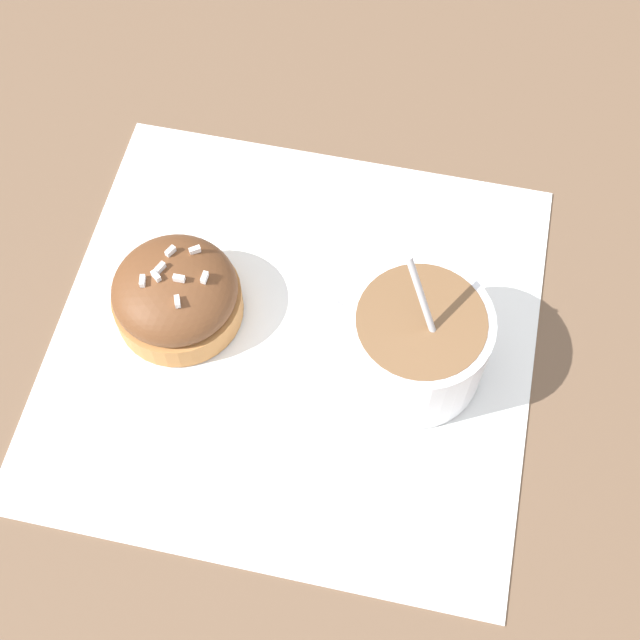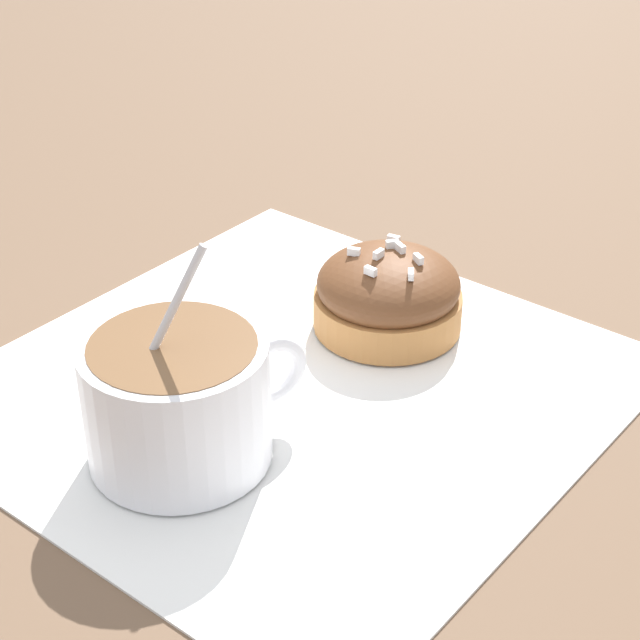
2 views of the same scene
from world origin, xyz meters
The scene contains 4 objects.
ground_plane centered at (0.00, 0.00, 0.00)m, with size 3.00×3.00×0.00m, color brown.
paper_napkin centered at (0.00, 0.00, 0.00)m, with size 0.34×0.33×0.00m.
coffee_cup centered at (-0.08, 0.01, 0.04)m, with size 0.11×0.09×0.11m.
frosted_pastry centered at (0.08, -0.01, 0.02)m, with size 0.08×0.08×0.05m.
Camera 2 is at (-0.38, -0.26, 0.32)m, focal length 60.00 mm.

